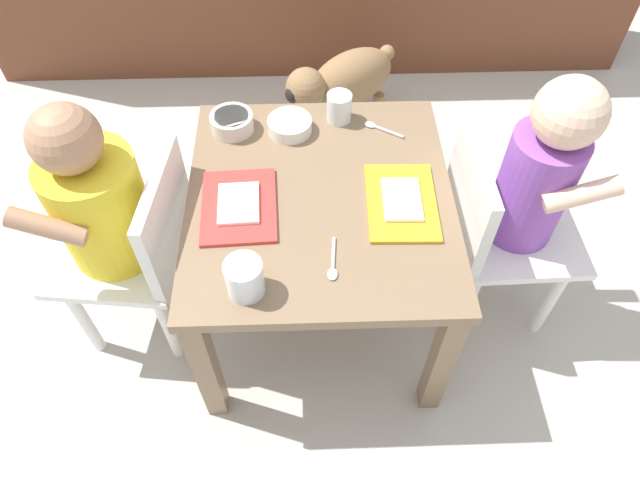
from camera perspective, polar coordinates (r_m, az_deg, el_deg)
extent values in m
plane|color=#B2ADA3|center=(1.52, 0.00, -6.44)|extent=(7.00, 7.00, 0.00)
cube|color=#7A6047|center=(1.19, 0.00, 4.06)|extent=(0.55, 0.60, 0.03)
cube|color=#7A6047|center=(1.23, -11.32, -12.43)|extent=(0.04, 0.04, 0.40)
cube|color=#7A6047|center=(1.24, 12.03, -11.75)|extent=(0.04, 0.04, 0.40)
cube|color=#7A6047|center=(1.54, -9.52, 5.92)|extent=(0.04, 0.04, 0.40)
cube|color=#7A6047|center=(1.55, 8.83, 6.34)|extent=(0.04, 0.04, 0.40)
cube|color=white|center=(1.34, -19.33, -0.88)|extent=(0.31, 0.31, 0.02)
cube|color=white|center=(1.21, -15.20, 2.11)|extent=(0.05, 0.27, 0.22)
cylinder|color=yellow|center=(1.24, -20.98, 2.94)|extent=(0.19, 0.19, 0.25)
sphere|color=#A87A5B|center=(1.12, -24.17, 9.20)|extent=(0.13, 0.13, 0.13)
cylinder|color=white|center=(1.54, -20.30, -0.94)|extent=(0.03, 0.03, 0.27)
cylinder|color=white|center=(1.45, -22.63, -7.24)|extent=(0.03, 0.03, 0.27)
cylinder|color=white|center=(1.48, -13.16, -1.50)|extent=(0.03, 0.03, 0.27)
cylinder|color=white|center=(1.37, -15.03, -8.18)|extent=(0.03, 0.03, 0.27)
cylinder|color=#A87A5B|center=(1.29, -22.39, 8.43)|extent=(0.15, 0.06, 0.09)
cylinder|color=#A87A5B|center=(1.16, -25.62, 1.18)|extent=(0.15, 0.06, 0.09)
cube|color=white|center=(1.37, 18.88, 0.92)|extent=(0.29, 0.29, 0.02)
cube|color=white|center=(1.25, 14.77, 4.12)|extent=(0.03, 0.27, 0.22)
cylinder|color=purple|center=(1.27, 20.53, 4.96)|extent=(0.15, 0.15, 0.27)
sphere|color=beige|center=(1.15, 23.75, 11.58)|extent=(0.14, 0.14, 0.14)
cylinder|color=white|center=(1.47, 22.08, -5.54)|extent=(0.03, 0.03, 0.27)
cylinder|color=white|center=(1.57, 20.00, 0.55)|extent=(0.03, 0.03, 0.27)
cylinder|color=white|center=(1.40, 14.56, -6.19)|extent=(0.03, 0.03, 0.27)
cylinder|color=white|center=(1.51, 12.96, 0.23)|extent=(0.03, 0.03, 0.27)
cylinder|color=beige|center=(1.20, 24.71, 4.14)|extent=(0.15, 0.04, 0.09)
cylinder|color=beige|center=(1.30, 22.34, 9.75)|extent=(0.15, 0.04, 0.09)
ellipsoid|color=olive|center=(1.88, 3.14, 15.86)|extent=(0.34, 0.30, 0.17)
sphere|color=olive|center=(1.76, -1.45, 14.99)|extent=(0.12, 0.12, 0.12)
sphere|color=black|center=(1.75, -2.60, 14.37)|extent=(0.05, 0.05, 0.05)
torus|color=green|center=(1.79, -0.52, 15.05)|extent=(0.08, 0.10, 0.10)
sphere|color=olive|center=(1.94, 6.71, 18.11)|extent=(0.05, 0.05, 0.05)
cylinder|color=olive|center=(1.94, 0.11, 12.52)|extent=(0.04, 0.04, 0.12)
cylinder|color=olive|center=(1.89, 1.83, 11.07)|extent=(0.04, 0.04, 0.12)
cylinder|color=olive|center=(2.03, 4.03, 14.29)|extent=(0.04, 0.04, 0.12)
cylinder|color=olive|center=(1.97, 5.79, 12.93)|extent=(0.04, 0.04, 0.12)
cube|color=red|center=(1.16, -8.11, 3.39)|extent=(0.16, 0.20, 0.01)
cube|color=white|center=(1.16, -8.16, 3.65)|extent=(0.09, 0.11, 0.01)
cube|color=gold|center=(1.17, 8.15, 3.77)|extent=(0.15, 0.21, 0.01)
cube|color=white|center=(1.17, 8.20, 4.04)|extent=(0.08, 0.12, 0.01)
cylinder|color=white|center=(1.01, -7.57, -3.78)|extent=(0.07, 0.07, 0.07)
cylinder|color=silver|center=(1.03, -7.46, -4.38)|extent=(0.06, 0.06, 0.04)
cylinder|color=white|center=(1.33, 1.93, 13.13)|extent=(0.06, 0.06, 0.07)
cylinder|color=silver|center=(1.34, 1.91, 12.66)|extent=(0.05, 0.05, 0.04)
cylinder|color=silver|center=(1.33, -8.80, 11.55)|extent=(0.10, 0.10, 0.04)
cylinder|color=#B26633|center=(1.32, -8.90, 12.11)|extent=(0.08, 0.08, 0.01)
cylinder|color=white|center=(1.31, -3.04, 11.38)|extent=(0.10, 0.10, 0.03)
cylinder|color=#D84C33|center=(1.30, -3.07, 11.81)|extent=(0.08, 0.08, 0.01)
cylinder|color=silver|center=(1.08, 1.35, -1.37)|extent=(0.01, 0.08, 0.01)
ellipsoid|color=silver|center=(1.05, 1.26, -3.44)|extent=(0.02, 0.03, 0.01)
cylinder|color=silver|center=(1.32, 6.89, 10.73)|extent=(0.07, 0.05, 0.01)
ellipsoid|color=silver|center=(1.34, 5.03, 11.44)|extent=(0.03, 0.03, 0.01)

